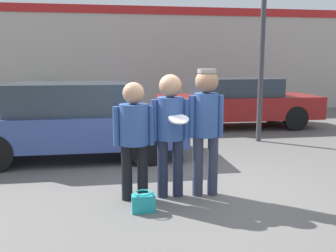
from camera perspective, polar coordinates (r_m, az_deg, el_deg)
name	(u,v)px	position (r m, az deg, el deg)	size (l,w,h in m)	color
ground_plane	(191,192)	(5.65, 3.46, -10.04)	(56.00, 56.00, 0.00)	#5B5956
storefront_building	(138,59)	(14.66, -4.58, 10.13)	(24.00, 0.22, 3.99)	#B2A89E
person_left	(134,130)	(5.14, -5.20, -0.67)	(0.57, 0.40, 1.64)	black
person_middle_with_frisbee	(170,124)	(5.21, 0.36, 0.27)	(0.54, 0.58, 1.74)	#1E2338
person_right	(206,120)	(5.30, 5.82, 0.96)	(0.50, 0.33, 1.82)	#2D3347
parked_car_near	(74,120)	(7.71, -14.09, 0.84)	(4.31, 1.87, 1.51)	#334784
parked_car_far	(237,102)	(11.25, 10.43, 3.60)	(4.63, 1.82, 1.45)	maroon
shrub	(41,100)	(14.11, -18.72, 3.79)	(1.16, 1.16, 1.16)	#387A3D
handbag	(143,202)	(4.91, -3.76, -11.55)	(0.30, 0.23, 0.27)	teal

